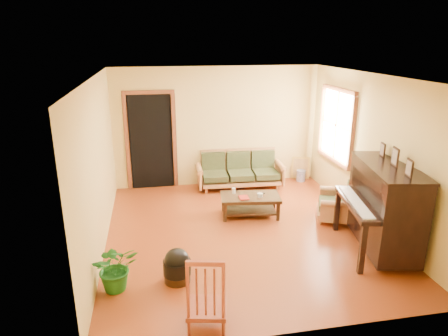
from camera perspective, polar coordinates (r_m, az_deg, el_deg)
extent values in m
plane|color=#67250D|center=(6.90, 2.62, -9.10)|extent=(5.00, 5.00, 0.00)
cube|color=black|center=(8.72, -10.38, 3.65)|extent=(1.08, 0.16, 2.05)
cube|color=white|center=(8.30, 15.79, 5.91)|extent=(0.12, 1.36, 1.46)
cube|color=#9D6639|center=(8.75, 2.32, -0.28)|extent=(1.90, 0.87, 0.80)
cube|color=black|center=(7.44, 3.75, -5.38)|extent=(1.15, 0.72, 0.39)
cube|color=#9D6639|center=(7.46, 15.72, -4.47)|extent=(0.95, 0.97, 0.75)
cube|color=black|center=(6.53, 21.95, -5.44)|extent=(1.20, 1.71, 1.38)
cylinder|color=black|center=(5.59, -6.71, -14.17)|extent=(0.42, 0.42, 0.36)
cube|color=maroon|center=(4.65, -2.47, -16.99)|extent=(0.53, 0.56, 0.95)
cube|color=gold|center=(9.48, 10.87, 0.05)|extent=(0.42, 0.22, 0.55)
cylinder|color=#334399|center=(9.38, 10.93, -1.07)|extent=(0.26, 0.26, 0.26)
imported|color=#195A1A|center=(5.50, -15.19, -13.49)|extent=(0.66, 0.60, 0.65)
imported|color=maroon|center=(7.22, 2.19, -4.30)|extent=(0.18, 0.24, 0.02)
cylinder|color=white|center=(7.43, 1.41, -3.26)|extent=(0.08, 0.08, 0.11)
cylinder|color=white|center=(7.32, 5.15, -3.87)|extent=(0.10, 0.10, 0.07)
cube|color=black|center=(7.47, 5.32, -3.61)|extent=(0.15, 0.04, 0.01)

